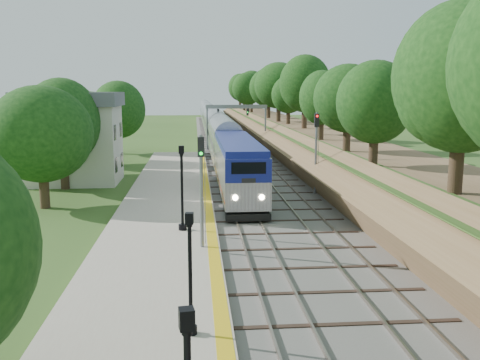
{
  "coord_description": "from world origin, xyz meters",
  "views": [
    {
      "loc": [
        -3.18,
        -18.11,
        8.18
      ],
      "look_at": [
        -0.5,
        13.66,
        2.8
      ],
      "focal_mm": 40.0,
      "sensor_mm": 36.0,
      "label": 1
    }
  ],
  "objects": [
    {
      "name": "signal_farside",
      "position": [
        6.2,
        22.61,
        4.01
      ],
      "size": [
        0.35,
        0.28,
        6.37
      ],
      "color": "slate",
      "rests_on": "ground"
    },
    {
      "name": "lamppost_mid",
      "position": [
        -3.39,
        -1.8,
        2.18
      ],
      "size": [
        0.4,
        0.4,
        4.02
      ],
      "color": "black",
      "rests_on": "platform"
    },
    {
      "name": "signal_gantry",
      "position": [
        2.47,
        54.99,
        4.82
      ],
      "size": [
        8.4,
        0.38,
        6.2
      ],
      "color": "slate",
      "rests_on": "ground"
    },
    {
      "name": "ground",
      "position": [
        0.0,
        0.0,
        0.0
      ],
      "size": [
        320.0,
        320.0,
        0.0
      ],
      "primitive_type": "plane",
      "color": "#2D4C19",
      "rests_on": "ground"
    },
    {
      "name": "lamppost_far",
      "position": [
        -3.95,
        11.34,
        2.51
      ],
      "size": [
        0.47,
        0.47,
        4.78
      ],
      "color": "black",
      "rests_on": "platform"
    },
    {
      "name": "train",
      "position": [
        0.0,
        79.86,
        2.17
      ],
      "size": [
        2.87,
        134.92,
        4.22
      ],
      "color": "black",
      "rests_on": "trackbed"
    },
    {
      "name": "embankment",
      "position": [
        10.35,
        60.0,
        1.95
      ],
      "size": [
        10.64,
        170.0,
        11.7
      ],
      "color": "brown",
      "rests_on": "ground"
    },
    {
      "name": "station_building",
      "position": [
        -14.0,
        30.0,
        4.09
      ],
      "size": [
        8.6,
        6.6,
        8.0
      ],
      "color": "beige",
      "rests_on": "ground"
    },
    {
      "name": "yellow_stripe",
      "position": [
        -2.35,
        16.0,
        0.39
      ],
      "size": [
        0.55,
        68.0,
        0.01
      ],
      "primitive_type": "cube",
      "color": "gold",
      "rests_on": "platform"
    },
    {
      "name": "trees_behind_platform",
      "position": [
        -11.17,
        20.67,
        4.53
      ],
      "size": [
        7.82,
        53.32,
        7.21
      ],
      "color": "#332316",
      "rests_on": "ground"
    },
    {
      "name": "trackbed",
      "position": [
        2.0,
        60.0,
        0.07
      ],
      "size": [
        9.5,
        170.0,
        0.28
      ],
      "color": "#4C4944",
      "rests_on": "ground"
    },
    {
      "name": "signal_platform",
      "position": [
        -2.9,
        7.96,
        3.85
      ],
      "size": [
        0.33,
        0.26,
        5.64
      ],
      "color": "slate",
      "rests_on": "platform"
    },
    {
      "name": "platform",
      "position": [
        -5.2,
        16.0,
        0.19
      ],
      "size": [
        6.4,
        68.0,
        0.38
      ],
      "primitive_type": "cube",
      "color": "#A69885",
      "rests_on": "ground"
    }
  ]
}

